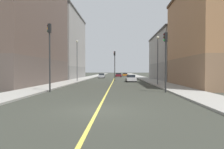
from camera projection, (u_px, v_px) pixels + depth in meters
name	position (u px, v px, depth m)	size (l,w,h in m)	color
ground_plane	(98.00, 110.00, 11.37)	(400.00, 400.00, 0.00)	#34372E
sidewalk_left	(142.00, 78.00, 60.08)	(3.40, 168.00, 0.15)	#9E9B93
sidewalk_right	(88.00, 78.00, 60.58)	(3.40, 168.00, 0.15)	#9E9B93
lane_center_stripe	(115.00, 78.00, 60.33)	(0.16, 154.00, 0.01)	#E5D14C
building_left_near	(221.00, 37.00, 28.05)	(10.97, 16.16, 13.22)	#8F6B4F
building_left_mid	(179.00, 57.00, 47.42)	(10.97, 20.98, 10.49)	gray
building_right_corner	(16.00, 12.00, 32.64)	(10.97, 22.90, 22.59)	brown
building_right_midblock	(59.00, 46.00, 56.41)	(10.97, 22.14, 17.44)	gray
traffic_light_left_near	(166.00, 54.00, 20.61)	(0.40, 0.32, 5.92)	#2D2D2D
traffic_light_right_near	(50.00, 49.00, 20.97)	(0.40, 0.32, 6.86)	#2D2D2D
traffic_light_median_far	(115.00, 62.00, 43.63)	(0.40, 0.32, 6.18)	#2D2D2D
street_lamp_left_near	(158.00, 55.00, 30.22)	(0.36, 0.36, 6.98)	#4C4C51
street_lamp_right_near	(77.00, 57.00, 39.84)	(0.36, 0.36, 7.73)	#4C4C51
car_maroon	(118.00, 75.00, 69.23)	(2.06, 4.14, 1.31)	maroon
car_white	(131.00, 78.00, 40.42)	(1.94, 4.55, 1.34)	white
car_silver	(102.00, 76.00, 60.19)	(1.87, 4.32, 1.31)	silver
car_orange	(125.00, 74.00, 79.05)	(1.94, 4.13, 1.29)	orange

